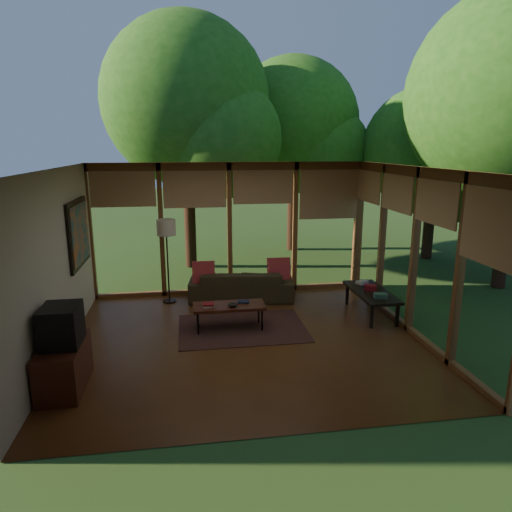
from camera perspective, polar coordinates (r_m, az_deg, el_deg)
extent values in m
plane|color=brown|center=(7.39, -1.27, -10.48)|extent=(5.50, 5.50, 0.00)
plane|color=silver|center=(6.75, -1.39, 10.93)|extent=(5.50, 5.50, 0.00)
cube|color=beige|center=(7.14, -23.77, -1.05)|extent=(0.04, 5.00, 2.70)
cube|color=beige|center=(4.59, 2.75, -7.71)|extent=(5.50, 0.04, 2.70)
cube|color=brown|center=(9.38, -3.30, 3.37)|extent=(5.50, 0.12, 2.70)
cube|color=brown|center=(7.78, 19.19, 0.49)|extent=(0.12, 5.00, 2.70)
plane|color=#2C4E1D|center=(17.42, 22.06, 2.63)|extent=(40.00, 40.00, 0.00)
cylinder|color=#331E12|center=(11.52, -8.50, 11.41)|extent=(0.28, 0.28, 5.19)
sphere|color=#1D5513|center=(11.55, -8.77, 18.57)|extent=(3.98, 3.98, 3.98)
cylinder|color=#331E12|center=(13.47, 4.55, 10.60)|extent=(0.28, 0.28, 4.62)
sphere|color=#1D5513|center=(13.46, 4.65, 16.07)|extent=(3.71, 3.71, 3.71)
cylinder|color=#331E12|center=(10.86, 28.70, 9.56)|extent=(0.28, 0.28, 5.11)
cylinder|color=#331E12|center=(13.06, 20.18, 7.62)|extent=(0.28, 0.28, 3.67)
sphere|color=#1D5513|center=(13.00, 20.56, 12.09)|extent=(3.39, 3.39, 3.39)
cube|color=brown|center=(7.83, -1.73, -8.99)|extent=(2.13, 1.51, 0.01)
imported|color=#39311C|center=(9.16, -1.84, -3.62)|extent=(2.14, 1.05, 0.60)
cube|color=maroon|center=(8.97, -6.58, -2.10)|extent=(0.44, 0.23, 0.46)
cube|color=maroon|center=(9.14, 2.85, -1.68)|extent=(0.45, 0.24, 0.47)
cube|color=#B6AEA5|center=(7.61, -5.97, -6.25)|extent=(0.19, 0.15, 0.03)
cube|color=maroon|center=(7.60, -5.98, -6.03)|extent=(0.18, 0.14, 0.03)
cube|color=#161B32|center=(7.78, -1.59, -5.72)|extent=(0.21, 0.17, 0.03)
ellipsoid|color=black|center=(7.58, -2.92, -6.09)|extent=(0.16, 0.16, 0.07)
cube|color=#4D2015|center=(6.42, -22.87, -12.56)|extent=(0.50, 1.00, 0.60)
cube|color=black|center=(6.20, -23.16, -7.98)|extent=(0.45, 0.55, 0.50)
cube|color=#386352|center=(8.18, 15.32, -4.83)|extent=(0.25, 0.20, 0.08)
cube|color=maroon|center=(8.57, 14.11, -3.84)|extent=(0.26, 0.23, 0.10)
cube|color=#B6AEA5|center=(8.93, 13.13, -3.21)|extent=(0.25, 0.23, 0.06)
cylinder|color=black|center=(9.25, -10.75, -5.55)|extent=(0.26, 0.26, 0.03)
cylinder|color=black|center=(9.03, -10.97, -0.90)|extent=(0.03, 0.03, 1.52)
cylinder|color=beige|center=(8.88, -11.18, 3.54)|extent=(0.36, 0.36, 0.30)
cube|color=#4D2015|center=(7.69, -3.37, -6.28)|extent=(1.20, 0.50, 0.05)
cylinder|color=black|center=(7.57, -7.25, -8.42)|extent=(0.03, 0.03, 0.38)
cylinder|color=black|center=(7.66, 0.77, -8.04)|extent=(0.03, 0.03, 0.38)
cylinder|color=black|center=(7.91, -7.33, -7.45)|extent=(0.03, 0.03, 0.38)
cylinder|color=black|center=(8.00, 0.34, -7.09)|extent=(0.03, 0.03, 0.38)
cube|color=black|center=(8.55, 14.21, -4.41)|extent=(0.60, 1.40, 0.05)
cube|color=black|center=(8.02, 14.24, -7.38)|extent=(0.05, 0.05, 0.40)
cube|color=black|center=(8.20, 17.23, -7.09)|extent=(0.05, 0.05, 0.40)
cube|color=black|center=(9.07, 11.33, -4.74)|extent=(0.05, 0.05, 0.40)
cube|color=black|center=(9.23, 14.02, -4.55)|extent=(0.05, 0.05, 0.40)
cube|color=black|center=(8.43, -21.33, 2.66)|extent=(0.05, 1.35, 1.15)
cube|color=#185A6F|center=(8.42, -21.13, 2.67)|extent=(0.02, 1.20, 1.00)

